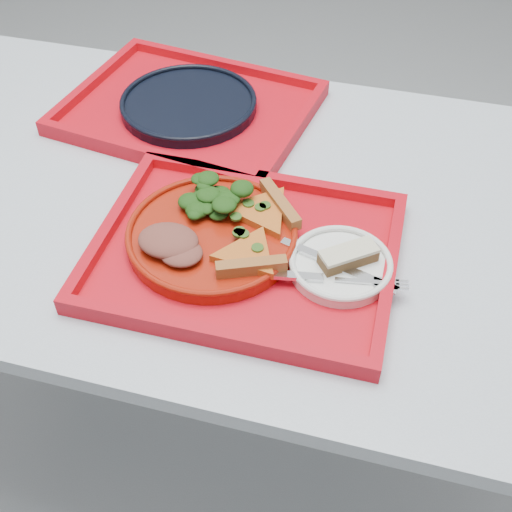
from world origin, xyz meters
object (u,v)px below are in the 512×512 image
Objects in this scene: tray_far at (189,112)px; dinner_plate at (212,236)px; dessert_bar at (348,256)px; tray_main at (245,254)px; navy_plate at (189,105)px.

dinner_plate is (0.15, -0.33, 0.02)m from tray_far.
tray_far is 0.50m from dessert_bar.
navy_plate is at bearing 120.94° from tray_main.
tray_far is (-0.21, 0.34, 0.00)m from tray_main.
navy_plate is 2.97× the size of dessert_bar.
dessert_bar is (0.15, 0.01, 0.03)m from tray_main.
dessert_bar is (0.36, -0.34, 0.03)m from tray_far.
tray_far is at bearing 99.17° from dessert_bar.
dinner_plate is at bearing 169.39° from tray_main.
dinner_plate reaches higher than tray_far.
tray_main is 5.15× the size of dessert_bar.
dessert_bar reaches higher than dinner_plate.
tray_far is 0.37m from dinner_plate.
navy_plate is at bearing 114.72° from dinner_plate.
navy_plate is (0.00, 0.00, 0.01)m from tray_far.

